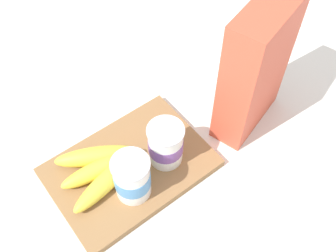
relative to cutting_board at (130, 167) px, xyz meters
name	(u,v)px	position (x,y,z in m)	size (l,w,h in m)	color
ground_plane	(130,169)	(0.00, 0.00, -0.01)	(2.40, 2.40, 0.00)	silver
cutting_board	(130,167)	(0.00, 0.00, 0.00)	(0.31, 0.22, 0.02)	olive
cereal_box	(255,70)	(-0.27, 0.04, 0.14)	(0.17, 0.07, 0.29)	#D85138
yogurt_cup_front	(166,144)	(-0.07, 0.03, 0.05)	(0.07, 0.07, 0.09)	white
yogurt_cup_back	(132,178)	(0.02, 0.05, 0.06)	(0.07, 0.07, 0.10)	white
banana_bunch	(101,168)	(0.05, -0.02, 0.03)	(0.18, 0.15, 0.04)	yellow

